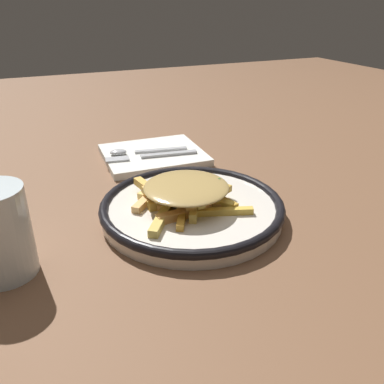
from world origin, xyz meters
The scene contains 6 objects.
ground_plane centered at (0.00, 0.00, 0.00)m, with size 2.60×2.60×0.00m, color brown.
plate centered at (0.00, 0.00, 0.01)m, with size 0.27×0.27×0.03m.
fries_heap centered at (0.00, 0.01, 0.04)m, with size 0.17×0.17×0.04m.
napkin centered at (0.25, -0.02, 0.01)m, with size 0.17×0.19×0.01m, color white.
fork centered at (0.22, -0.01, 0.02)m, with size 0.04×0.18×0.00m.
spoon centered at (0.25, 0.01, 0.02)m, with size 0.04×0.15×0.01m.
Camera 1 is at (-0.47, 0.21, 0.29)m, focal length 37.52 mm.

